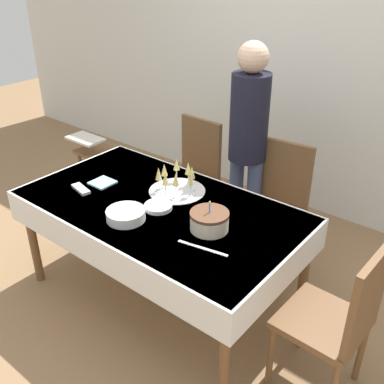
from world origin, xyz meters
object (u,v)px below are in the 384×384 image
dining_chair_far_right (277,202)px  plate_stack_dessert (158,207)px  champagne_tray (177,180)px  person_standing (248,134)px  high_chair (95,158)px  dining_chair_right_end (340,317)px  birthday_cake (209,221)px  dining_chair_far_left (193,172)px  plate_stack_main (126,215)px

dining_chair_far_right → plate_stack_dessert: bearing=-112.8°
champagne_tray → person_standing: 0.68m
dining_chair_far_right → high_chair: dining_chair_far_right is taller
dining_chair_right_end → birthday_cake: dining_chair_right_end is taller
dining_chair_far_right → dining_chair_right_end: size_ratio=1.00×
dining_chair_far_left → dining_chair_far_right: same height
dining_chair_right_end → champagne_tray: (-1.26, 0.21, 0.29)m
birthday_cake → champagne_tray: size_ratio=0.60×
birthday_cake → plate_stack_dessert: (-0.39, -0.01, -0.04)m
dining_chair_far_left → dining_chair_right_end: same height
dining_chair_right_end → high_chair: size_ratio=1.37×
dining_chair_right_end → plate_stack_main: dining_chair_right_end is taller
plate_stack_dessert → plate_stack_main: bearing=-106.3°
person_standing → high_chair: 1.57m
dining_chair_far_left → plate_stack_main: 1.18m
dining_chair_right_end → high_chair: 2.66m
dining_chair_far_left → person_standing: (0.50, 0.02, 0.46)m
dining_chair_right_end → plate_stack_dessert: (-1.20, -0.04, 0.22)m
dining_chair_right_end → dining_chair_far_right: bearing=134.9°
dining_chair_far_right → plate_stack_dessert: size_ratio=5.52×
dining_chair_right_end → plate_stack_main: size_ratio=4.15×
person_standing → high_chair: person_standing is taller
person_standing → birthday_cake: bearing=-70.3°
birthday_cake → high_chair: size_ratio=0.32×
birthday_cake → plate_stack_dessert: bearing=-178.4°
dining_chair_far_left → plate_stack_main: bearing=-71.4°
dining_chair_far_right → person_standing: 0.54m
birthday_cake → plate_stack_dessert: 0.39m
champagne_tray → dining_chair_far_left: bearing=120.6°
champagne_tray → plate_stack_main: 0.46m
dining_chair_right_end → birthday_cake: bearing=-178.1°
person_standing → plate_stack_main: bearing=-97.0°
birthday_cake → plate_stack_dessert: size_ratio=1.28×
dining_chair_far_left → dining_chair_far_right: 0.80m
birthday_cake → person_standing: person_standing is taller
plate_stack_dessert → birthday_cake: bearing=1.6°
dining_chair_right_end → plate_stack_main: (-1.26, -0.25, 0.24)m
plate_stack_main → birthday_cake: bearing=26.6°
plate_stack_main → plate_stack_dessert: 0.23m
dining_chair_far_right → plate_stack_main: dining_chair_far_right is taller
dining_chair_far_right → birthday_cake: (0.02, -0.86, 0.27)m
dining_chair_far_right → champagne_tray: (-0.42, -0.63, 0.29)m
dining_chair_far_right → dining_chair_right_end: same height
high_chair → dining_chair_right_end: bearing=-12.9°
dining_chair_far_left → plate_stack_dessert: (0.43, -0.87, 0.22)m
birthday_cake → high_chair: (-1.78, 0.62, -0.33)m
dining_chair_far_right → plate_stack_dessert: (-0.37, -0.87, 0.22)m
dining_chair_far_right → plate_stack_main: bearing=-111.5°
plate_stack_dessert → person_standing: person_standing is taller
dining_chair_far_right → high_chair: (-1.75, -0.25, -0.06)m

